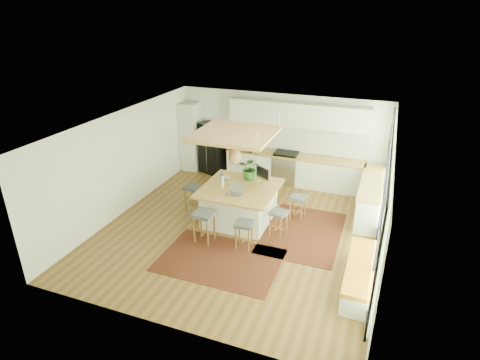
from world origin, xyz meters
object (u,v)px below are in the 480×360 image
at_px(island_plant, 250,171).
at_px(stool_near_left, 204,228).
at_px(stool_near_right, 244,234).
at_px(laptop, 234,190).
at_px(fridge, 214,145).
at_px(microwave, 249,145).
at_px(island, 240,204).
at_px(stool_right_back, 298,207).
at_px(monitor, 263,174).
at_px(stool_right_front, 278,222).
at_px(stool_left_side, 194,198).

bearing_deg(island_plant, stool_near_left, -104.86).
xyz_separation_m(stool_near_right, laptop, (-0.52, 0.75, 0.70)).
bearing_deg(laptop, fridge, 129.25).
distance_m(stool_near_right, microwave, 4.11).
bearing_deg(island, microwave, 104.45).
height_order(stool_near_right, island_plant, island_plant).
xyz_separation_m(stool_right_back, monitor, (-0.92, -0.16, 0.83)).
height_order(stool_right_front, microwave, microwave).
bearing_deg(fridge, stool_right_front, -24.33).
bearing_deg(island, laptop, -87.30).
bearing_deg(monitor, stool_left_side, -136.55).
xyz_separation_m(island, island_plant, (0.07, 0.58, 0.71)).
distance_m(island, laptop, 0.72).
relative_size(fridge, microwave, 3.41).
height_order(stool_right_back, stool_left_side, stool_left_side).
bearing_deg(stool_near_left, island, 71.64).
bearing_deg(stool_right_front, stool_near_left, -150.48).
relative_size(microwave, island_plant, 0.79).
height_order(stool_near_right, stool_right_front, stool_near_right).
relative_size(stool_left_side, microwave, 1.47).
height_order(fridge, stool_near_left, fridge).
height_order(island, stool_near_left, island).
bearing_deg(stool_near_right, stool_left_side, 146.85).
bearing_deg(island_plant, stool_right_front, -41.90).
height_order(stool_right_front, island_plant, island_plant).
distance_m(stool_right_front, stool_right_back, 0.98).
xyz_separation_m(microwave, island_plant, (0.76, -2.12, 0.08)).
distance_m(island, stool_right_back, 1.50).
relative_size(fridge, laptop, 4.35).
distance_m(stool_left_side, laptop, 1.60).
height_order(monitor, island_plant, monitor).
xyz_separation_m(island, stool_near_left, (-0.41, -1.24, -0.11)).
xyz_separation_m(stool_near_left, microwave, (-0.28, 3.93, 0.74)).
bearing_deg(monitor, fridge, 168.46).
xyz_separation_m(island, microwave, (-0.69, 2.69, 0.63)).
relative_size(stool_near_right, stool_right_front, 1.01).
bearing_deg(island, stool_near_right, -65.00).
bearing_deg(microwave, stool_right_front, -43.63).
bearing_deg(stool_near_left, stool_near_right, 4.75).
bearing_deg(laptop, stool_right_front, 9.78).
height_order(stool_near_right, stool_left_side, stool_left_side).
bearing_deg(island, monitor, 41.93).
bearing_deg(microwave, stool_near_left, -70.25).
distance_m(fridge, stool_near_left, 4.30).
relative_size(stool_left_side, island_plant, 1.15).
relative_size(stool_right_front, island_plant, 1.05).
height_order(fridge, monitor, fridge).
bearing_deg(microwave, island_plant, -54.49).
relative_size(monitor, microwave, 1.03).
xyz_separation_m(stool_near_left, stool_right_front, (1.54, 0.87, 0.00)).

